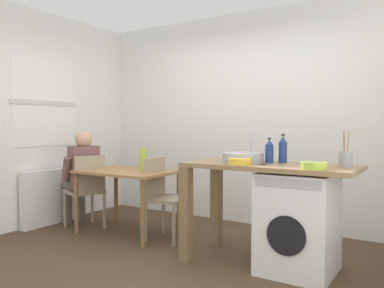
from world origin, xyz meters
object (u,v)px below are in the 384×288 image
(colander, at_px, (314,165))
(vase, at_px, (143,159))
(utensil_crock, at_px, (346,159))
(chair_opposite, at_px, (163,193))
(washing_machine, at_px, (298,222))
(chair_person_seat, at_px, (87,187))
(seated_person, at_px, (81,173))
(bottle_tall_green, at_px, (269,152))
(mixing_bowl, at_px, (240,161))
(dining_table, at_px, (128,178))
(bottle_squat_brown, at_px, (283,150))

(colander, relative_size, vase, 0.78)
(utensil_crock, bearing_deg, chair_opposite, 176.36)
(washing_machine, bearing_deg, chair_person_seat, 179.86)
(seated_person, xyz_separation_m, bottle_tall_green, (2.46, 0.02, 0.35))
(seated_person, relative_size, colander, 6.00)
(chair_opposite, xyz_separation_m, washing_machine, (1.58, -0.18, -0.08))
(bottle_tall_green, bearing_deg, chair_opposite, 175.70)
(mixing_bowl, height_order, vase, vase)
(dining_table, relative_size, bottle_squat_brown, 4.17)
(bottle_tall_green, xyz_separation_m, vase, (-1.61, 0.15, -0.16))
(bottle_tall_green, bearing_deg, seated_person, -179.56)
(vase, bearing_deg, washing_machine, -6.92)
(utensil_crock, relative_size, colander, 1.50)
(colander, bearing_deg, washing_machine, 130.74)
(vase, bearing_deg, utensil_crock, -4.51)
(chair_opposite, distance_m, seated_person, 1.19)
(washing_machine, bearing_deg, mixing_bowl, -156.59)
(seated_person, relative_size, utensil_crock, 4.01)
(bottle_tall_green, bearing_deg, utensil_crock, -2.36)
(chair_person_seat, height_order, seated_person, seated_person)
(seated_person, xyz_separation_m, utensil_crock, (3.13, -0.01, 0.32))
(seated_person, height_order, utensil_crock, utensil_crock)
(dining_table, relative_size, colander, 5.50)
(chair_person_seat, height_order, chair_opposite, same)
(bottle_tall_green, height_order, utensil_crock, utensil_crock)
(dining_table, distance_m, colander, 2.29)
(mixing_bowl, bearing_deg, seated_person, 173.60)
(chair_person_seat, bearing_deg, dining_table, -57.51)
(dining_table, bearing_deg, chair_opposite, 5.36)
(washing_machine, bearing_deg, utensil_crock, 8.10)
(bottle_squat_brown, relative_size, vase, 1.03)
(chair_person_seat, distance_m, chair_opposite, 1.04)
(seated_person, height_order, washing_machine, seated_person)
(vase, bearing_deg, bottle_squat_brown, -2.90)
(mixing_bowl, distance_m, utensil_crock, 0.86)
(washing_machine, xyz_separation_m, bottle_tall_green, (-0.30, 0.08, 0.59))
(bottle_squat_brown, height_order, mixing_bowl, bottle_squat_brown)
(dining_table, height_order, seated_person, seated_person)
(washing_machine, xyz_separation_m, vase, (-1.91, 0.23, 0.44))
(chair_person_seat, relative_size, bottle_squat_brown, 3.41)
(chair_person_seat, bearing_deg, utensil_crock, -69.44)
(seated_person, distance_m, bottle_tall_green, 2.49)
(bottle_squat_brown, bearing_deg, chair_person_seat, -176.72)
(seated_person, bearing_deg, chair_opposite, -64.72)
(bottle_squat_brown, relative_size, utensil_crock, 0.88)
(bottle_tall_green, height_order, bottle_squat_brown, bottle_squat_brown)
(washing_machine, relative_size, mixing_bowl, 4.30)
(dining_table, distance_m, utensil_crock, 2.45)
(chair_person_seat, xyz_separation_m, utensil_crock, (2.97, 0.05, 0.48))
(bottle_squat_brown, xyz_separation_m, utensil_crock, (0.56, -0.09, -0.05))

